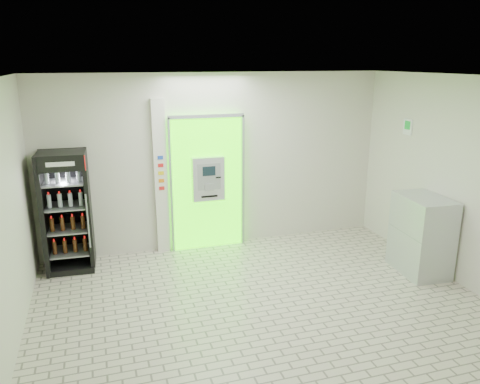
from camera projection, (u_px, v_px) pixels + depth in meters
name	position (u px, v px, depth m)	size (l,w,h in m)	color
ground	(266.00, 311.00, 6.17)	(6.00, 6.00, 0.00)	#BCB39C
room_shell	(268.00, 175.00, 5.67)	(6.00, 6.00, 6.00)	beige
atm_assembly	(207.00, 182.00, 8.01)	(1.30, 0.24, 2.33)	#31F000
pillar	(161.00, 178.00, 7.79)	(0.22, 0.11, 2.60)	silver
beverage_cooler	(67.00, 214.00, 7.22)	(0.73, 0.69, 1.87)	black
steel_cabinet	(421.00, 235.00, 7.16)	(0.68, 0.95, 1.21)	#B7BAC0
exit_sign	(408.00, 127.00, 7.73)	(0.02, 0.22, 0.26)	white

